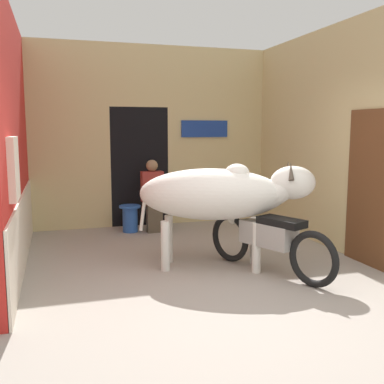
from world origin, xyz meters
name	(u,v)px	position (x,y,z in m)	size (l,w,h in m)	color
ground_plane	(239,305)	(0.00, 0.00, 0.00)	(30.00, 30.00, 0.00)	#9E9389
wall_left_shopfront	(10,145)	(-2.23, 2.00, 1.56)	(0.25, 4.03, 3.23)	red
wall_back_with_doorway	(145,148)	(-0.09, 4.29, 1.40)	(4.29, 0.94, 3.23)	#D1BC84
wall_right_with_door	(327,140)	(2.23, 1.96, 1.59)	(0.22, 4.03, 3.23)	#D1BC84
cow	(221,194)	(0.26, 1.23, 0.94)	(2.23, 1.28, 1.37)	silver
motorcycle_near	(268,239)	(0.73, 0.84, 0.43)	(0.90, 1.80, 0.76)	black
shopkeeper_seated	(153,194)	(-0.13, 3.51, 0.65)	(0.37, 0.33, 1.23)	brown
plastic_stool	(130,218)	(-0.52, 3.55, 0.25)	(0.36, 0.36, 0.46)	#2856B2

